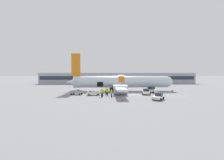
% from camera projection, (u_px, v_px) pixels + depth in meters
% --- Properties ---
extents(ground_plane, '(500.00, 500.00, 0.00)m').
position_uv_depth(ground_plane, '(130.00, 95.00, 34.31)').
color(ground_plane, gray).
extents(apron_marking_line, '(27.21, 4.29, 0.01)m').
position_uv_depth(apron_marking_line, '(129.00, 95.00, 33.60)').
color(apron_marking_line, silver).
rests_on(apron_marking_line, ground_plane).
extents(terminal_strip, '(79.78, 14.01, 5.54)m').
position_uv_depth(terminal_strip, '(117.00, 78.00, 76.06)').
color(terminal_strip, '#9EA3AD').
rests_on(terminal_strip, ground_plane).
extents(airplane, '(31.84, 28.45, 11.20)m').
position_uv_depth(airplane, '(119.00, 82.00, 41.38)').
color(airplane, silver).
rests_on(airplane, ground_plane).
extents(baggage_tug_lead, '(3.00, 3.36, 1.35)m').
position_uv_depth(baggage_tug_lead, '(158.00, 97.00, 27.76)').
color(baggage_tug_lead, silver).
rests_on(baggage_tug_lead, ground_plane).
extents(baggage_tug_mid, '(2.55, 3.15, 1.38)m').
position_uv_depth(baggage_tug_mid, '(146.00, 92.00, 34.57)').
color(baggage_tug_mid, silver).
rests_on(baggage_tug_mid, ground_plane).
extents(baggage_tug_rear, '(2.41, 2.88, 1.75)m').
position_uv_depth(baggage_tug_rear, '(153.00, 90.00, 37.58)').
color(baggage_tug_rear, white).
rests_on(baggage_tug_rear, ground_plane).
extents(baggage_cart_loading, '(4.08, 2.51, 0.95)m').
position_uv_depth(baggage_cart_loading, '(94.00, 93.00, 33.76)').
color(baggage_cart_loading, silver).
rests_on(baggage_cart_loading, ground_plane).
extents(baggage_cart_queued, '(4.01, 2.23, 1.08)m').
position_uv_depth(baggage_cart_queued, '(77.00, 92.00, 34.44)').
color(baggage_cart_queued, '#999BA0').
rests_on(baggage_cart_queued, ground_plane).
extents(ground_crew_loader_a, '(0.49, 0.64, 1.84)m').
position_uv_depth(ground_crew_loader_a, '(106.00, 90.00, 35.05)').
color(ground_crew_loader_a, black).
rests_on(ground_crew_loader_a, ground_plane).
extents(ground_crew_loader_b, '(0.58, 0.56, 1.78)m').
position_uv_depth(ground_crew_loader_b, '(103.00, 92.00, 32.22)').
color(ground_crew_loader_b, '#1E2338').
rests_on(ground_crew_loader_b, ground_plane).
extents(ground_crew_driver, '(0.46, 0.58, 1.65)m').
position_uv_depth(ground_crew_driver, '(112.00, 93.00, 31.19)').
color(ground_crew_driver, '#1E2338').
rests_on(ground_crew_driver, ground_plane).
extents(ground_crew_supervisor, '(0.63, 0.44, 1.83)m').
position_uv_depth(ground_crew_supervisor, '(102.00, 93.00, 31.12)').
color(ground_crew_supervisor, black).
rests_on(ground_crew_supervisor, ground_plane).
extents(ground_crew_helper, '(0.59, 0.53, 1.75)m').
position_uv_depth(ground_crew_helper, '(107.00, 92.00, 33.18)').
color(ground_crew_helper, black).
rests_on(ground_crew_helper, ground_plane).
extents(safety_cone_nose, '(0.59, 0.59, 0.67)m').
position_uv_depth(safety_cone_nose, '(172.00, 90.00, 40.67)').
color(safety_cone_nose, black).
rests_on(safety_cone_nose, ground_plane).
extents(safety_cone_engine_left, '(0.59, 0.59, 0.60)m').
position_uv_depth(safety_cone_engine_left, '(123.00, 99.00, 27.15)').
color(safety_cone_engine_left, black).
rests_on(safety_cone_engine_left, ground_plane).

